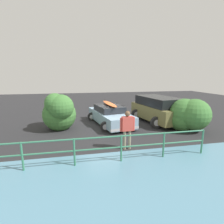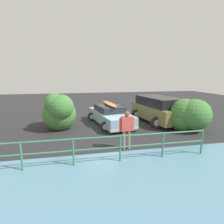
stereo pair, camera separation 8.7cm
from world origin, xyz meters
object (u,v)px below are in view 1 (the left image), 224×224
(sedan_car, at_px, (110,115))
(suv_car, at_px, (158,109))
(person_bystander, at_px, (127,127))
(bush_near_right, at_px, (187,115))
(bush_near_left, at_px, (59,111))

(sedan_car, xyz_separation_m, suv_car, (-3.35, 0.12, 0.31))
(person_bystander, xyz_separation_m, bush_near_right, (-4.25, -1.95, -0.11))
(person_bystander, bearing_deg, suv_car, -130.00)
(sedan_car, distance_m, bush_near_right, 4.76)
(sedan_car, distance_m, suv_car, 3.37)
(suv_car, distance_m, bush_near_right, 2.26)
(sedan_car, bearing_deg, bush_near_left, 9.70)
(person_bystander, height_order, bush_near_left, bush_near_left)
(bush_near_left, bearing_deg, suv_car, -176.25)
(sedan_car, bearing_deg, person_bystander, 89.53)
(suv_car, xyz_separation_m, bush_near_right, (-0.86, 2.09, 0.01))
(person_bystander, bearing_deg, sedan_car, -90.47)
(person_bystander, relative_size, bush_near_right, 0.73)
(suv_car, height_order, person_bystander, suv_car)
(suv_car, bearing_deg, person_bystander, 50.00)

